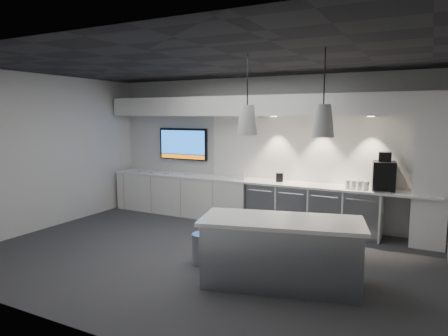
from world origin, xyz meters
The scene contains 27 objects.
floor centered at (0.00, 0.00, 0.00)m, with size 7.00×7.00×0.00m, color #323134.
ceiling centered at (0.00, 0.00, 3.00)m, with size 7.00×7.00×0.00m, color black.
wall_back centered at (0.00, 2.50, 1.50)m, with size 7.00×7.00×0.00m, color silver.
wall_front centered at (0.00, -2.50, 1.50)m, with size 7.00×7.00×0.00m, color silver.
wall_left centered at (-3.50, 0.00, 1.50)m, with size 7.00×7.00×0.00m, color silver.
back_counter centered at (0.00, 2.17, 0.88)m, with size 6.80×0.65×0.04m, color white.
left_base_cabinets centered at (-1.75, 2.17, 0.43)m, with size 3.30×0.63×0.86m, color white.
fridge_unit_a centered at (0.25, 2.17, 0.42)m, with size 0.60×0.61×0.85m, color #93969B.
fridge_unit_b centered at (0.88, 2.17, 0.42)m, with size 0.60×0.61×0.85m, color #93969B.
fridge_unit_c centered at (1.51, 2.17, 0.42)m, with size 0.60×0.61×0.85m, color #93969B.
fridge_unit_d centered at (2.14, 2.17, 0.42)m, with size 0.60×0.61×0.85m, color #93969B.
backsplash centered at (1.20, 2.48, 1.55)m, with size 4.60×0.03×1.30m, color white.
soffit centered at (0.00, 2.20, 2.40)m, with size 6.90×0.60×0.40m, color white.
column centered at (3.20, 2.20, 1.30)m, with size 0.55×0.55×2.60m, color white.
wall_tv centered at (-1.90, 2.45, 1.56)m, with size 1.25×0.07×0.72m.
island centered at (1.50, -0.46, 0.45)m, with size 2.24×1.38×0.88m.
bin centered at (0.21, -0.28, 0.23)m, with size 0.33×0.33×0.46m, color #93969B.
coffee_machine centered at (2.46, 2.20, 1.18)m, with size 0.43×0.58×0.68m.
sign_black centered at (0.54, 2.17, 0.99)m, with size 0.14×0.02×0.18m, color black.
sign_white centered at (-0.24, 2.05, 0.97)m, with size 0.18×0.02×0.14m, color white.
cup_cluster centered at (2.03, 2.08, 0.98)m, with size 0.40×0.18×0.16m, color white, non-canonical shape.
tray_a centered at (-2.81, 2.08, 0.91)m, with size 0.16×0.16×0.03m, color #ABABAB.
tray_b centered at (-2.48, 2.08, 0.91)m, with size 0.16×0.16×0.03m, color #ABABAB.
tray_c centered at (-2.12, 2.13, 0.91)m, with size 0.16×0.16×0.03m, color #ABABAB.
tray_d centered at (-1.59, 2.17, 0.91)m, with size 0.16×0.16×0.03m, color #ABABAB.
pendant_left centered at (1.01, -0.46, 2.15)m, with size 0.27×0.27×1.09m.
pendant_right centered at (2.00, -0.46, 2.15)m, with size 0.27×0.27×1.09m.
Camera 1 is at (3.14, -5.26, 2.21)m, focal length 32.00 mm.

